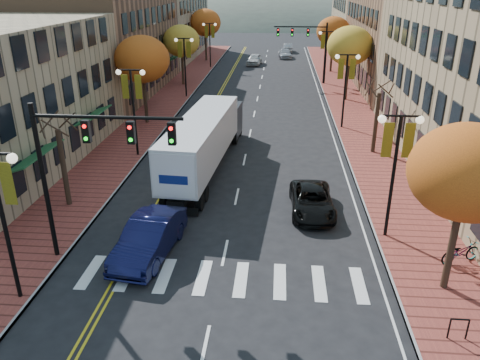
% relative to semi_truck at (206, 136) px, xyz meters
% --- Properties ---
extents(ground, '(200.00, 200.00, 0.00)m').
position_rel_semi_truck_xyz_m(ground, '(2.34, -14.23, -2.17)').
color(ground, black).
rests_on(ground, ground).
extents(sidewalk_left, '(4.00, 85.00, 0.15)m').
position_rel_semi_truck_xyz_m(sidewalk_left, '(-6.66, 18.27, -2.10)').
color(sidewalk_left, brown).
rests_on(sidewalk_left, ground).
extents(sidewalk_right, '(4.00, 85.00, 0.15)m').
position_rel_semi_truck_xyz_m(sidewalk_right, '(11.34, 18.27, -2.10)').
color(sidewalk_right, brown).
rests_on(sidewalk_right, ground).
extents(building_left_mid, '(12.00, 24.00, 11.00)m').
position_rel_semi_truck_xyz_m(building_left_mid, '(-14.66, 21.77, 3.33)').
color(building_left_mid, brown).
rests_on(building_left_mid, ground).
extents(building_left_far, '(12.00, 26.00, 9.50)m').
position_rel_semi_truck_xyz_m(building_left_far, '(-14.66, 46.77, 2.58)').
color(building_left_far, '#9E8966').
rests_on(building_left_far, ground).
extents(building_right_mid, '(15.00, 24.00, 10.00)m').
position_rel_semi_truck_xyz_m(building_right_mid, '(20.84, 27.77, 2.83)').
color(building_right_mid, brown).
rests_on(building_right_mid, ground).
extents(building_right_far, '(15.00, 20.00, 11.00)m').
position_rel_semi_truck_xyz_m(building_right_far, '(20.84, 49.77, 3.33)').
color(building_right_far, '#9E8966').
rests_on(building_right_far, ground).
extents(tree_left_a, '(0.28, 0.28, 4.20)m').
position_rel_semi_truck_xyz_m(tree_left_a, '(-6.66, -6.23, 0.08)').
color(tree_left_a, '#382619').
rests_on(tree_left_a, sidewalk_left).
extents(tree_left_b, '(4.48, 4.48, 7.21)m').
position_rel_semi_truck_xyz_m(tree_left_b, '(-6.66, 9.77, 3.27)').
color(tree_left_b, '#382619').
rests_on(tree_left_b, sidewalk_left).
extents(tree_left_c, '(4.16, 4.16, 6.69)m').
position_rel_semi_truck_xyz_m(tree_left_c, '(-6.66, 25.77, 2.88)').
color(tree_left_c, '#382619').
rests_on(tree_left_c, sidewalk_left).
extents(tree_left_d, '(4.61, 4.61, 7.42)m').
position_rel_semi_truck_xyz_m(tree_left_d, '(-6.66, 43.77, 3.43)').
color(tree_left_d, '#382619').
rests_on(tree_left_d, sidewalk_left).
extents(tree_right_a, '(4.16, 4.16, 6.69)m').
position_rel_semi_truck_xyz_m(tree_right_a, '(11.34, -12.23, 2.88)').
color(tree_right_a, '#382619').
rests_on(tree_right_a, sidewalk_right).
extents(tree_right_b, '(0.28, 0.28, 4.20)m').
position_rel_semi_truck_xyz_m(tree_right_b, '(11.34, 3.77, 0.08)').
color(tree_right_b, '#382619').
rests_on(tree_right_b, sidewalk_right).
extents(tree_right_c, '(4.48, 4.48, 7.21)m').
position_rel_semi_truck_xyz_m(tree_right_c, '(11.34, 19.77, 3.27)').
color(tree_right_c, '#382619').
rests_on(tree_right_c, sidewalk_right).
extents(tree_right_d, '(4.35, 4.35, 7.00)m').
position_rel_semi_truck_xyz_m(tree_right_d, '(11.34, 35.77, 3.12)').
color(tree_right_d, '#382619').
rests_on(tree_right_d, sidewalk_right).
extents(lamp_left_b, '(1.96, 0.36, 6.05)m').
position_rel_semi_truck_xyz_m(lamp_left_b, '(-5.16, 1.77, 2.12)').
color(lamp_left_b, black).
rests_on(lamp_left_b, ground).
extents(lamp_left_c, '(1.96, 0.36, 6.05)m').
position_rel_semi_truck_xyz_m(lamp_left_c, '(-5.16, 19.77, 2.12)').
color(lamp_left_c, black).
rests_on(lamp_left_c, ground).
extents(lamp_left_d, '(1.96, 0.36, 6.05)m').
position_rel_semi_truck_xyz_m(lamp_left_d, '(-5.16, 37.77, 2.12)').
color(lamp_left_d, black).
rests_on(lamp_left_d, ground).
extents(lamp_right_a, '(1.96, 0.36, 6.05)m').
position_rel_semi_truck_xyz_m(lamp_right_a, '(9.84, -8.23, 2.12)').
color(lamp_right_a, black).
rests_on(lamp_right_a, ground).
extents(lamp_right_b, '(1.96, 0.36, 6.05)m').
position_rel_semi_truck_xyz_m(lamp_right_b, '(9.84, 9.77, 2.12)').
color(lamp_right_b, black).
rests_on(lamp_right_b, ground).
extents(lamp_right_c, '(1.96, 0.36, 6.05)m').
position_rel_semi_truck_xyz_m(lamp_right_c, '(9.84, 27.77, 2.12)').
color(lamp_right_c, black).
rests_on(lamp_right_c, ground).
extents(traffic_mast_near, '(6.10, 0.35, 7.00)m').
position_rel_semi_truck_xyz_m(traffic_mast_near, '(-3.14, -11.23, 2.75)').
color(traffic_mast_near, black).
rests_on(traffic_mast_near, ground).
extents(traffic_mast_far, '(6.10, 0.34, 7.00)m').
position_rel_semi_truck_xyz_m(traffic_mast_far, '(7.82, 27.77, 2.75)').
color(traffic_mast_far, black).
rests_on(traffic_mast_far, ground).
extents(semi_truck, '(3.49, 15.00, 3.71)m').
position_rel_semi_truck_xyz_m(semi_truck, '(0.00, 0.00, 0.00)').
color(semi_truck, black).
rests_on(semi_truck, ground).
extents(navy_sedan, '(2.51, 5.42, 1.72)m').
position_rel_semi_truck_xyz_m(navy_sedan, '(-0.98, -10.67, -1.31)').
color(navy_sedan, black).
rests_on(navy_sedan, ground).
extents(black_suv, '(2.35, 4.83, 1.32)m').
position_rel_semi_truck_xyz_m(black_suv, '(6.48, -5.82, -1.51)').
color(black_suv, black).
rests_on(black_suv, ground).
extents(car_far_white, '(2.30, 4.72, 1.55)m').
position_rel_semi_truck_xyz_m(car_far_white, '(0.85, 41.03, -1.40)').
color(car_far_white, silver).
rests_on(car_far_white, ground).
extents(car_far_silver, '(2.17, 4.81, 1.37)m').
position_rel_semi_truck_xyz_m(car_far_silver, '(5.33, 47.98, -1.49)').
color(car_far_silver, '#9C9CA3').
rests_on(car_far_silver, ground).
extents(car_far_oncoming, '(1.61, 4.32, 1.41)m').
position_rel_semi_truck_xyz_m(car_far_oncoming, '(5.82, 54.75, -1.47)').
color(car_far_oncoming, '#A4A3AB').
rests_on(car_far_oncoming, ground).
extents(bicycle, '(2.06, 1.40, 1.02)m').
position_rel_semi_truck_xyz_m(bicycle, '(12.54, -10.38, -1.51)').
color(bicycle, gray).
rests_on(bicycle, sidewalk_right).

